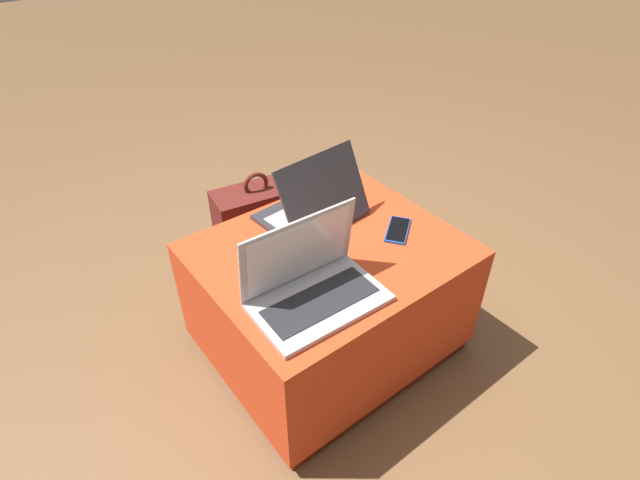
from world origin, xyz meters
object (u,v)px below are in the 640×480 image
(backpack, at_px, (259,239))
(laptop_near, at_px, (312,284))
(cell_phone, at_px, (398,230))
(laptop_far, at_px, (315,207))

(backpack, bearing_deg, laptop_near, 82.69)
(cell_phone, distance_m, backpack, 0.62)
(laptop_near, distance_m, laptop_far, 0.39)
(laptop_far, height_order, backpack, laptop_far)
(backpack, bearing_deg, cell_phone, 124.09)
(laptop_near, height_order, cell_phone, laptop_near)
(backpack, bearing_deg, laptop_far, 111.06)
(laptop_near, xyz_separation_m, laptop_far, (0.24, 0.31, 0.00))
(laptop_near, height_order, laptop_far, laptop_far)
(laptop_near, relative_size, backpack, 0.71)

